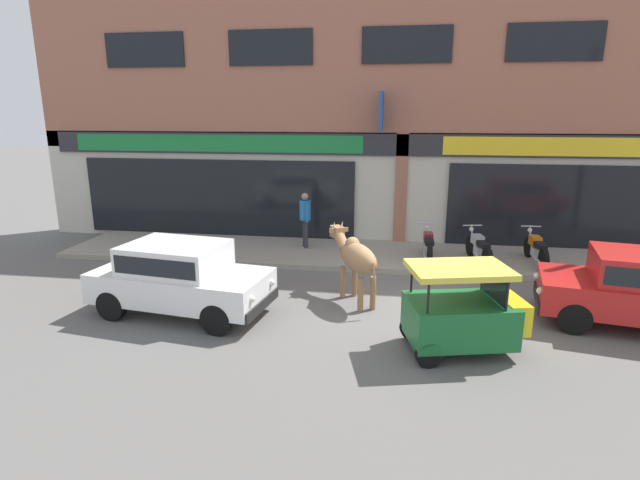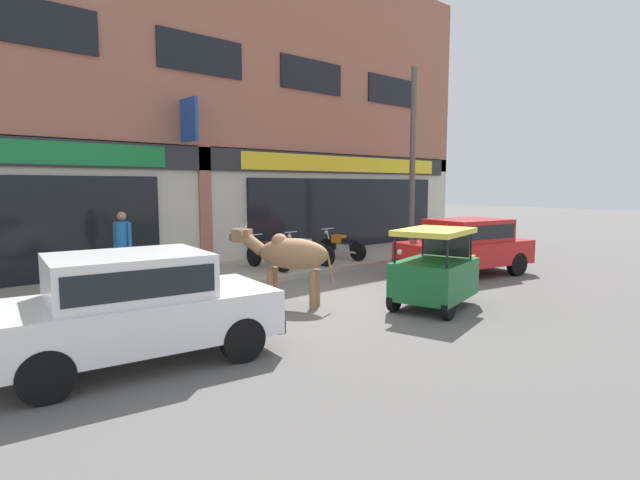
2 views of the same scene
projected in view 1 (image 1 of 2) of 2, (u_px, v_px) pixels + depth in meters
The scene contains 10 objects.
ground_plane at pixel (398, 308), 10.49m from camera, with size 90.00×90.00×0.00m, color #605E5B.
sidewalk at pixel (398, 256), 13.96m from camera, with size 19.00×2.91×0.15m, color gray.
shop_building at pixel (405, 89), 14.46m from camera, with size 23.00×1.40×9.67m.
cow at pixel (356, 257), 10.57m from camera, with size 1.33×1.92×1.61m.
car_1 at pixel (179, 275), 10.03m from camera, with size 3.76×2.08×1.46m.
auto_rickshaw at pixel (463, 315), 8.45m from camera, with size 2.14×1.54×1.52m.
motorcycle_0 at pixel (428, 245), 13.34m from camera, with size 0.52×1.81×0.88m.
motorcycle_1 at pixel (479, 248), 13.07m from camera, with size 0.60×1.79×0.88m.
motorcycle_2 at pixel (536, 249), 12.97m from camera, with size 0.52×1.81×0.88m.
pedestrian at pixel (305, 214), 14.39m from camera, with size 0.32×0.45×1.60m.
Camera 1 is at (-0.11, -9.93, 4.00)m, focal length 28.00 mm.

